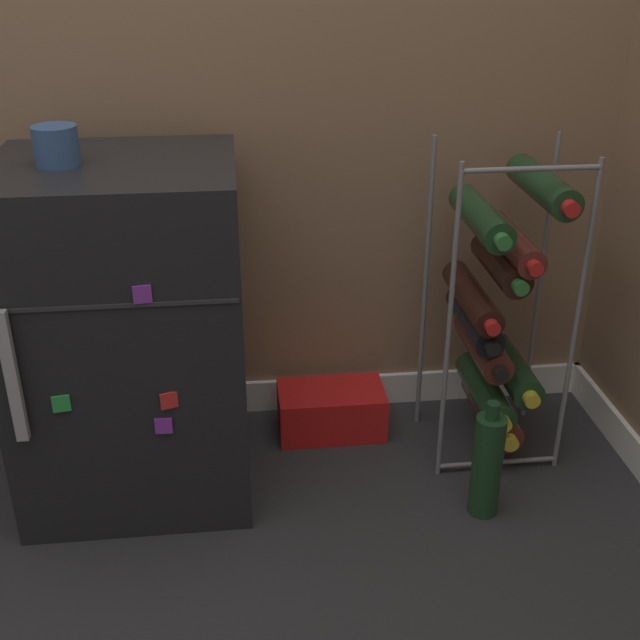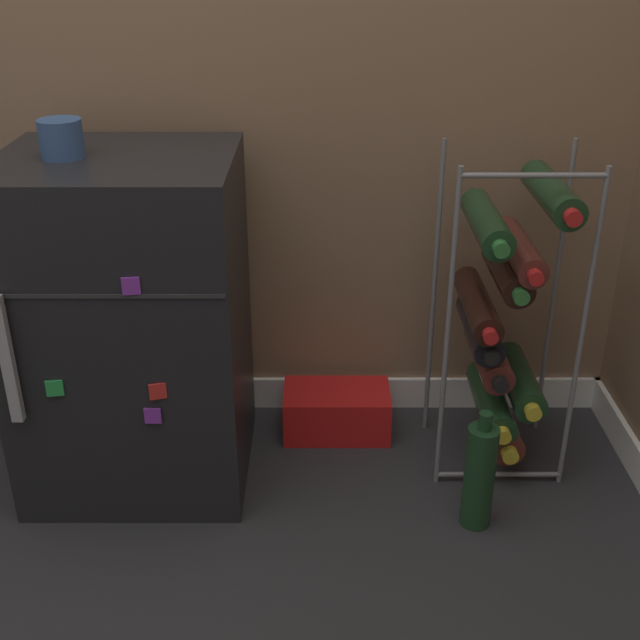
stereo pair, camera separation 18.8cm
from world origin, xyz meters
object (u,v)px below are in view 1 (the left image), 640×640
at_px(mini_fridge, 130,334).
at_px(wine_rack, 495,312).
at_px(soda_box, 331,410).
at_px(fridge_top_cup, 56,146).
at_px(loose_bottle_floor, 487,464).

distance_m(mini_fridge, wine_rack, 0.87).
height_order(soda_box, fridge_top_cup, fridge_top_cup).
xyz_separation_m(fridge_top_cup, loose_bottle_floor, (0.89, -0.21, -0.70)).
bearing_deg(fridge_top_cup, loose_bottle_floor, -13.08).
xyz_separation_m(soda_box, fridge_top_cup, (-0.58, -0.16, 0.77)).
distance_m(mini_fridge, fridge_top_cup, 0.45).
relative_size(wine_rack, loose_bottle_floor, 2.68).
bearing_deg(fridge_top_cup, soda_box, 15.76).
distance_m(mini_fridge, loose_bottle_floor, 0.86).
xyz_separation_m(mini_fridge, soda_box, (0.48, 0.15, -0.33)).
distance_m(mini_fridge, soda_box, 0.60).
distance_m(wine_rack, fridge_top_cup, 1.07).
bearing_deg(mini_fridge, soda_box, 17.53).
relative_size(fridge_top_cup, loose_bottle_floor, 0.31).
relative_size(mini_fridge, soda_box, 2.82).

